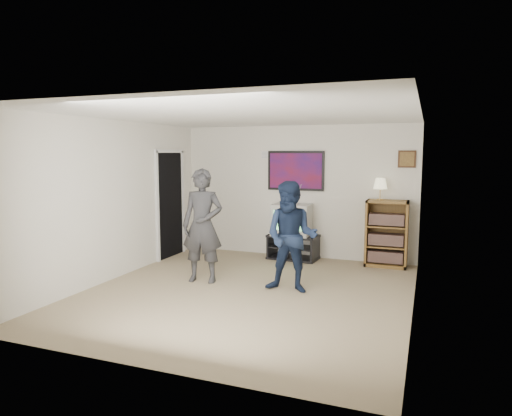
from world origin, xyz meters
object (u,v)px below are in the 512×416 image
Objects in this scene: bookshelf at (387,233)px; person_tall at (203,226)px; person_short at (291,237)px; crt_television at (292,219)px; media_stand at (293,247)px.

person_tall reaches higher than bookshelf.
person_short is at bearing -119.59° from bookshelf.
media_stand is at bearing -2.13° from crt_television.
person_tall is 1.10× the size of person_short.
media_stand is 2.24m from person_tall.
media_stand is 0.60× the size of person_short.
crt_television is at bearing 57.30° from person_tall.
person_tall is at bearing -115.97° from crt_television.
media_stand is 1.72m from bookshelf.
person_short reaches higher than media_stand.
crt_television is at bearing 104.87° from person_short.
person_short reaches higher than crt_television.
media_stand is at bearing 104.06° from person_short.
person_short is at bearing -76.09° from crt_television.
crt_television is 0.43× the size of person_short.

